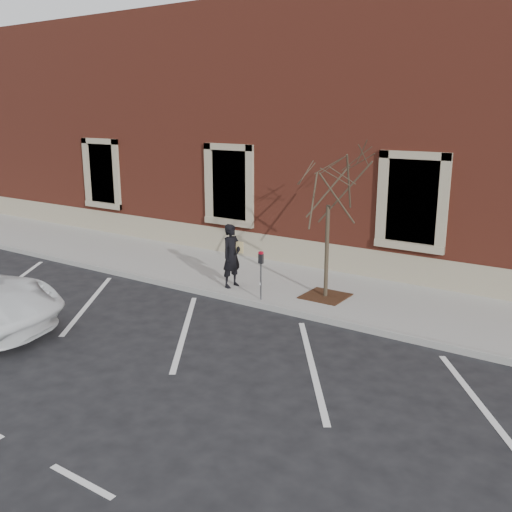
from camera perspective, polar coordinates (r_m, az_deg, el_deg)
The scene contains 9 objects.
ground at distance 14.45m, azimuth -1.34°, elevation -4.72°, with size 120.00×120.00×0.00m, color #28282B.
sidewalk_near at distance 15.81m, azimuth 2.35°, elevation -2.74°, with size 40.00×3.50×0.15m, color #9C9892.
curb_near at distance 14.38m, azimuth -1.46°, elevation -4.49°, with size 40.00×0.12×0.15m, color #9E9E99.
parking_stripes at distance 12.84m, azimuth -7.11°, elevation -7.34°, with size 28.00×4.40×0.01m, color silver, non-canonical shape.
building_civic at distance 20.45m, azimuth 11.59°, elevation 12.07°, with size 40.00×8.62×8.00m.
man at distance 15.05m, azimuth -2.44°, elevation 0.02°, with size 0.62×0.41×1.69m, color black.
parking_meter at distance 13.99m, azimuth 0.49°, elevation -1.06°, with size 0.11×0.09×1.23m.
tree_grate at distance 14.56m, azimuth 6.95°, elevation -4.00°, with size 1.06×1.06×0.03m, color #412414.
sapling at distance 13.91m, azimuth 7.32°, elevation 7.65°, with size 2.55×2.55×4.25m.
Camera 1 is at (7.96, -11.09, 4.74)m, focal length 40.00 mm.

